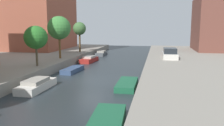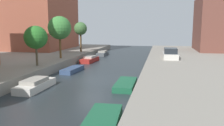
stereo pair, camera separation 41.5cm
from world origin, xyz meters
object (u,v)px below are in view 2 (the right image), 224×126
at_px(moored_boat_left_5, 102,53).
at_px(street_tree_4, 81,29).
at_px(street_tree_3, 60,28).
at_px(street_tree_2, 36,37).
at_px(moored_boat_right_2, 126,84).
at_px(moored_boat_left_3, 72,70).
at_px(parked_car, 170,54).
at_px(moored_boat_left_4, 90,59).
at_px(moored_boat_right_1, 104,120).
at_px(moored_boat_left_2, 35,85).

bearing_deg(moored_boat_left_5, street_tree_4, -127.87).
relative_size(street_tree_3, moored_boat_left_5, 1.64).
bearing_deg(street_tree_2, moored_boat_right_2, -17.73).
xyz_separation_m(street_tree_4, moored_boat_right_2, (10.40, -17.56, -4.63)).
bearing_deg(moored_boat_left_3, parked_car, 30.88).
relative_size(street_tree_3, moored_boat_left_3, 1.42).
relative_size(parked_car, moored_boat_right_2, 0.97).
bearing_deg(moored_boat_left_5, parked_car, -37.57).
relative_size(street_tree_4, parked_car, 1.21).
height_order(parked_car, moored_boat_left_5, parked_car).
relative_size(moored_boat_left_4, moored_boat_right_2, 0.99).
bearing_deg(moored_boat_right_1, street_tree_4, 112.20).
bearing_deg(street_tree_2, street_tree_3, 90.00).
distance_m(street_tree_2, parked_car, 17.26).
bearing_deg(moored_boat_right_1, moored_boat_right_2, 90.23).
bearing_deg(moored_boat_left_4, street_tree_3, -127.73).
relative_size(street_tree_3, moored_boat_right_2, 1.32).
distance_m(moored_boat_left_2, moored_boat_left_3, 7.70).
height_order(moored_boat_left_3, moored_boat_left_5, moored_boat_left_5).
bearing_deg(street_tree_3, moored_boat_left_4, 52.27).
height_order(moored_boat_left_2, moored_boat_right_2, moored_boat_left_2).
bearing_deg(moored_boat_left_3, street_tree_2, -147.81).
bearing_deg(moored_boat_right_1, street_tree_3, 120.91).
bearing_deg(moored_boat_left_2, moored_boat_right_1, -37.73).
distance_m(street_tree_2, moored_boat_right_2, 11.58).
xyz_separation_m(street_tree_3, moored_boat_left_2, (3.05, -11.71, -4.68)).
bearing_deg(street_tree_2, street_tree_4, 90.00).
bearing_deg(parked_car, street_tree_4, 159.75).
height_order(moored_boat_right_1, moored_boat_right_2, moored_boat_right_1).
relative_size(moored_boat_left_2, moored_boat_left_4, 1.02).
distance_m(moored_boat_left_2, moored_boat_right_2, 7.71).
bearing_deg(street_tree_2, parked_car, 31.18).
bearing_deg(street_tree_2, moored_boat_left_2, -61.51).
distance_m(street_tree_4, parked_car, 15.92).
bearing_deg(moored_boat_left_2, moored_boat_left_4, 90.42).
distance_m(moored_boat_left_2, moored_boat_left_5, 23.51).
xyz_separation_m(street_tree_2, moored_boat_left_4, (2.94, 9.89, -3.69)).
distance_m(parked_car, moored_boat_left_3, 13.25).
height_order(street_tree_4, moored_boat_left_3, street_tree_4).
distance_m(street_tree_3, moored_boat_left_3, 7.08).
bearing_deg(street_tree_4, street_tree_2, -90.00).
distance_m(moored_boat_left_3, moored_boat_left_4, 7.82).
bearing_deg(moored_boat_left_2, parked_car, 51.36).
xyz_separation_m(moored_boat_left_2, moored_boat_left_5, (-0.20, 23.51, -0.03)).
relative_size(moored_boat_left_2, moored_boat_right_1, 1.24).
xyz_separation_m(parked_car, moored_boat_right_1, (-4.17, -20.18, -1.28)).
bearing_deg(parked_car, moored_boat_right_1, -101.69).
bearing_deg(moored_boat_left_4, moored_boat_right_2, -60.54).
bearing_deg(moored_boat_left_2, street_tree_4, 98.73).
relative_size(street_tree_2, parked_car, 1.05).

